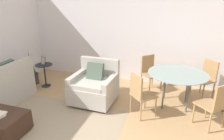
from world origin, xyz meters
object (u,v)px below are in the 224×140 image
(ottoman, at_px, (3,124))
(dining_chair_far_right, at_px, (206,76))
(armchair, at_px, (94,86))
(potted_plant, at_px, (32,75))
(side_table, at_px, (45,71))
(dining_chair_far_left, at_px, (150,70))
(dining_chair_near_left, at_px, (140,92))
(picture_frame, at_px, (43,61))
(dining_table, at_px, (177,76))
(dining_chair_near_right, at_px, (215,103))
(tv_remote_primary, at_px, (6,111))

(ottoman, distance_m, dining_chair_far_right, 4.39)
(armchair, relative_size, potted_plant, 1.00)
(potted_plant, height_order, side_table, potted_plant)
(armchair, distance_m, dining_chair_far_left, 1.53)
(dining_chair_far_right, bearing_deg, dining_chair_near_left, -135.00)
(picture_frame, bearing_deg, potted_plant, 173.92)
(dining_table, height_order, dining_chair_near_right, dining_chair_near_right)
(dining_chair_far_right, bearing_deg, dining_table, -135.00)
(armchair, relative_size, side_table, 1.56)
(potted_plant, height_order, dining_chair_near_left, potted_plant)
(dining_table, relative_size, dining_chair_near_left, 1.40)
(side_table, height_order, dining_chair_far_left, dining_chair_far_left)
(ottoman, xyz_separation_m, dining_chair_far_right, (3.47, 2.67, 0.30))
(ottoman, relative_size, dining_chair_near_left, 0.80)
(dining_table, distance_m, dining_chair_far_left, 0.96)
(dining_chair_near_left, height_order, dining_chair_far_right, same)
(armchair, distance_m, side_table, 1.63)
(armchair, xyz_separation_m, potted_plant, (-2.05, 0.41, -0.13))
(armchair, height_order, dining_chair_near_left, armchair)
(side_table, bearing_deg, potted_plant, 173.90)
(tv_remote_primary, bearing_deg, dining_chair_near_right, 19.07)
(ottoman, distance_m, dining_table, 3.48)
(ottoman, bearing_deg, dining_chair_near_right, 21.04)
(armchair, distance_m, dining_chair_near_left, 1.14)
(dining_chair_near_right, xyz_separation_m, dining_chair_far_right, (0.00, 1.34, 0.00))
(ottoman, height_order, dining_table, dining_table)
(tv_remote_primary, height_order, dining_chair_near_right, dining_chair_near_right)
(armchair, distance_m, ottoman, 1.92)
(dining_chair_near_right, bearing_deg, tv_remote_primary, -160.93)
(armchair, height_order, potted_plant, potted_plant)
(dining_chair_near_left, bearing_deg, side_table, 166.47)
(dining_table, height_order, dining_chair_far_right, dining_chair_far_right)
(dining_table, height_order, dining_chair_far_left, dining_chair_far_left)
(dining_chair_far_right, bearing_deg, dining_chair_near_right, -90.00)
(potted_plant, height_order, picture_frame, potted_plant)
(dining_chair_near_right, relative_size, dining_chair_far_right, 1.00)
(tv_remote_primary, xyz_separation_m, dining_chair_near_left, (2.15, 1.21, 0.12))
(potted_plant, height_order, dining_chair_near_right, potted_plant)
(dining_chair_near_left, height_order, dining_chair_far_left, same)
(dining_table, bearing_deg, dining_chair_far_right, 45.00)
(tv_remote_primary, distance_m, potted_plant, 2.15)
(tv_remote_primary, bearing_deg, side_table, 105.91)
(dining_table, distance_m, dining_chair_near_left, 0.96)
(armchair, relative_size, tv_remote_primary, 7.21)
(dining_chair_far_left, bearing_deg, picture_frame, -165.50)
(potted_plant, xyz_separation_m, dining_table, (3.82, -0.03, 0.45))
(picture_frame, relative_size, dining_table, 0.16)
(armchair, distance_m, dining_chair_near_right, 2.46)
(side_table, bearing_deg, dining_chair_far_left, 14.51)
(potted_plant, distance_m, picture_frame, 0.67)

